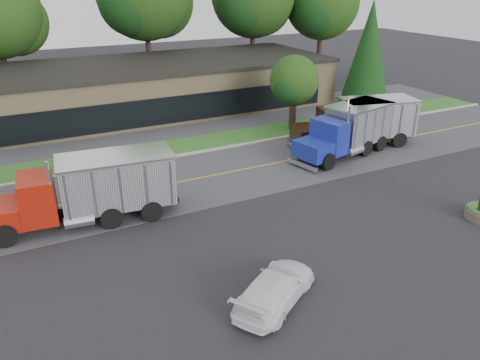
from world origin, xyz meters
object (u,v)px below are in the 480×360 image
(dump_truck_blue, at_px, (349,129))
(dump_truck_maroon, at_px, (361,121))
(dump_truck_red, at_px, (91,188))
(rally_car, at_px, (275,288))

(dump_truck_blue, distance_m, dump_truck_maroon, 2.24)
(dump_truck_red, bearing_deg, dump_truck_maroon, -165.97)
(dump_truck_red, height_order, dump_truck_blue, same)
(dump_truck_red, bearing_deg, dump_truck_blue, -168.36)
(dump_truck_blue, xyz_separation_m, dump_truck_maroon, (1.99, 1.04, 0.01))
(dump_truck_maroon, bearing_deg, dump_truck_red, 22.38)
(dump_truck_red, height_order, rally_car, dump_truck_red)
(dump_truck_blue, bearing_deg, dump_truck_maroon, -164.92)
(dump_truck_blue, bearing_deg, dump_truck_red, -6.62)
(dump_truck_maroon, bearing_deg, rally_car, 54.59)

